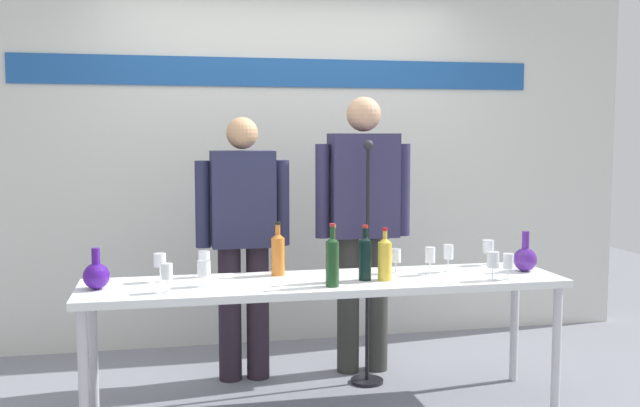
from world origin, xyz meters
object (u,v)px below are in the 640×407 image
at_px(wine_bottle_2, 365,256).
at_px(wine_glass_right_2, 508,262).
at_px(display_table, 326,290).
at_px(decanter_blue_right, 525,258).
at_px(decanter_blue_left, 96,275).
at_px(wine_bottle_4, 278,252).
at_px(wine_glass_right_1, 430,256).
at_px(wine_glass_right_4, 488,247).
at_px(wine_glass_left_1, 204,268).
at_px(wine_glass_right_3, 493,260).
at_px(presenter_right, 363,215).
at_px(wine_glass_left_2, 204,259).
at_px(wine_glass_right_0, 396,256).
at_px(wine_bottle_0, 385,257).
at_px(wine_bottle_3, 333,259).
at_px(presenter_left, 243,233).
at_px(microphone_stand, 367,304).
at_px(wine_glass_left_3, 167,272).
at_px(wine_bottle_1, 332,260).
at_px(wine_glass_right_5, 448,253).
at_px(wine_glass_left_0, 160,261).

xyz_separation_m(wine_bottle_2, wine_glass_right_2, (0.76, -0.14, -0.03)).
distance_m(display_table, decanter_blue_right, 1.18).
height_order(decanter_blue_left, wine_bottle_4, wine_bottle_4).
distance_m(decanter_blue_left, wine_glass_right_1, 1.79).
bearing_deg(decanter_blue_right, wine_glass_right_4, 117.68).
xyz_separation_m(wine_glass_left_1, wine_glass_right_1, (1.25, 0.06, 0.01)).
xyz_separation_m(wine_bottle_2, wine_glass_right_3, (0.67, -0.15, -0.02)).
relative_size(presenter_right, wine_glass_right_3, 11.21).
height_order(presenter_right, wine_glass_left_1, presenter_right).
relative_size(wine_glass_left_2, wine_glass_right_0, 1.04).
relative_size(display_table, wine_bottle_0, 9.14).
height_order(decanter_blue_right, wine_bottle_3, wine_bottle_3).
height_order(decanter_blue_right, wine_glass_right_0, decanter_blue_right).
xyz_separation_m(decanter_blue_right, wine_bottle_2, (-0.97, -0.06, 0.06)).
relative_size(presenter_left, microphone_stand, 1.09).
height_order(wine_glass_left_2, microphone_stand, microphone_stand).
bearing_deg(wine_bottle_0, presenter_left, 134.34).
xyz_separation_m(presenter_left, wine_glass_left_3, (-0.46, -0.77, -0.08)).
distance_m(presenter_left, wine_glass_left_2, 0.49).
height_order(wine_bottle_2, wine_glass_left_1, wine_bottle_2).
distance_m(wine_bottle_1, wine_glass_right_5, 0.78).
bearing_deg(wine_glass_right_4, decanter_blue_left, -174.09).
relative_size(presenter_right, microphone_stand, 1.18).
xyz_separation_m(wine_glass_right_1, microphone_stand, (-0.25, 0.38, -0.35)).
relative_size(decanter_blue_right, wine_glass_left_0, 1.51).
xyz_separation_m(presenter_left, wine_glass_right_5, (1.11, -0.55, -0.07)).
bearing_deg(microphone_stand, presenter_right, 81.75).
height_order(decanter_blue_left, presenter_right, presenter_right).
height_order(wine_bottle_0, wine_bottle_3, wine_bottle_3).
bearing_deg(wine_glass_right_2, wine_bottle_3, 172.53).
relative_size(decanter_blue_left, wine_bottle_2, 0.71).
xyz_separation_m(decanter_blue_right, wine_glass_left_2, (-1.81, 0.21, 0.02)).
bearing_deg(wine_bottle_3, decanter_blue_right, 4.11).
bearing_deg(wine_glass_right_4, wine_glass_right_2, -100.99).
xyz_separation_m(wine_glass_left_0, wine_glass_right_1, (1.47, -0.11, -0.01)).
distance_m(presenter_left, wine_glass_right_2, 1.58).
height_order(presenter_right, wine_glass_right_1, presenter_right).
bearing_deg(wine_bottle_4, wine_glass_left_1, -152.03).
distance_m(presenter_right, wine_bottle_3, 0.80).
relative_size(wine_glass_left_1, wine_glass_right_1, 0.86).
height_order(wine_bottle_2, wine_glass_right_0, wine_bottle_2).
distance_m(decanter_blue_right, wine_glass_left_3, 2.02).
relative_size(wine_bottle_2, wine_glass_left_2, 2.08).
bearing_deg(wine_glass_right_2, wine_bottle_2, 169.23).
bearing_deg(wine_glass_left_2, wine_glass_right_0, -5.85).
xyz_separation_m(wine_bottle_0, wine_glass_right_3, (0.57, -0.13, -0.01)).
height_order(display_table, wine_bottle_0, wine_bottle_0).
bearing_deg(wine_glass_right_1, wine_bottle_1, -161.97).
height_order(presenter_left, wine_bottle_3, presenter_left).
relative_size(wine_glass_right_1, wine_glass_right_5, 0.99).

